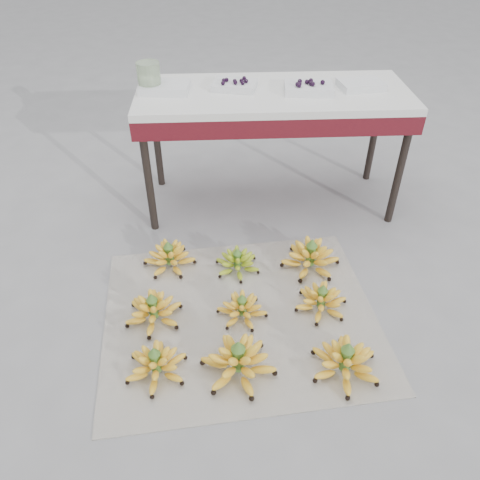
{
  "coord_description": "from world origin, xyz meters",
  "views": [
    {
      "loc": [
        -0.19,
        -1.54,
        1.63
      ],
      "look_at": [
        -0.09,
        0.2,
        0.26
      ],
      "focal_mm": 35.0,
      "sensor_mm": 36.0,
      "label": 1
    }
  ],
  "objects_px": {
    "bunch_back_center": "(237,262)",
    "glass_jar": "(149,77)",
    "tray_left": "(235,85)",
    "tray_right": "(309,87)",
    "newspaper_mat": "(241,316)",
    "tray_far_left": "(165,87)",
    "bunch_back_left": "(169,257)",
    "vendor_table": "(273,105)",
    "bunch_front_left": "(156,364)",
    "bunch_mid_left": "(154,310)",
    "bunch_back_right": "(310,257)",
    "bunch_mid_right": "(321,300)",
    "bunch_front_center": "(238,361)",
    "bunch_mid_center": "(242,309)",
    "bunch_front_right": "(345,362)",
    "tray_far_right": "(361,85)"
  },
  "relations": [
    {
      "from": "newspaper_mat",
      "to": "bunch_mid_center",
      "type": "distance_m",
      "value": 0.05
    },
    {
      "from": "bunch_front_left",
      "to": "bunch_back_left",
      "type": "height_order",
      "value": "bunch_back_left"
    },
    {
      "from": "tray_far_right",
      "to": "tray_right",
      "type": "bearing_deg",
      "value": -172.5
    },
    {
      "from": "bunch_front_center",
      "to": "vendor_table",
      "type": "relative_size",
      "value": 0.26
    },
    {
      "from": "bunch_front_left",
      "to": "tray_far_right",
      "type": "height_order",
      "value": "tray_far_right"
    },
    {
      "from": "newspaper_mat",
      "to": "bunch_back_center",
      "type": "relative_size",
      "value": 4.8
    },
    {
      "from": "glass_jar",
      "to": "newspaper_mat",
      "type": "bearing_deg",
      "value": -66.57
    },
    {
      "from": "tray_left",
      "to": "tray_right",
      "type": "relative_size",
      "value": 0.97
    },
    {
      "from": "tray_far_left",
      "to": "tray_right",
      "type": "relative_size",
      "value": 1.03
    },
    {
      "from": "newspaper_mat",
      "to": "tray_far_left",
      "type": "bearing_deg",
      "value": 109.53
    },
    {
      "from": "bunch_front_left",
      "to": "bunch_mid_left",
      "type": "height_order",
      "value": "bunch_mid_left"
    },
    {
      "from": "bunch_front_center",
      "to": "tray_right",
      "type": "bearing_deg",
      "value": 89.56
    },
    {
      "from": "bunch_front_left",
      "to": "bunch_back_center",
      "type": "relative_size",
      "value": 1.18
    },
    {
      "from": "bunch_back_center",
      "to": "bunch_front_center",
      "type": "bearing_deg",
      "value": -99.59
    },
    {
      "from": "bunch_front_center",
      "to": "bunch_back_right",
      "type": "distance_m",
      "value": 0.75
    },
    {
      "from": "bunch_back_right",
      "to": "tray_far_left",
      "type": "height_order",
      "value": "tray_far_left"
    },
    {
      "from": "newspaper_mat",
      "to": "tray_far_left",
      "type": "relative_size",
      "value": 4.49
    },
    {
      "from": "bunch_front_left",
      "to": "bunch_mid_left",
      "type": "distance_m",
      "value": 0.3
    },
    {
      "from": "newspaper_mat",
      "to": "bunch_mid_right",
      "type": "distance_m",
      "value": 0.39
    },
    {
      "from": "bunch_back_left",
      "to": "bunch_back_center",
      "type": "distance_m",
      "value": 0.36
    },
    {
      "from": "bunch_back_left",
      "to": "bunch_mid_center",
      "type": "bearing_deg",
      "value": -36.47
    },
    {
      "from": "tray_far_right",
      "to": "bunch_back_left",
      "type": "bearing_deg",
      "value": -150.16
    },
    {
      "from": "bunch_mid_center",
      "to": "glass_jar",
      "type": "xyz_separation_m",
      "value": [
        -0.44,
        0.99,
        0.73
      ]
    },
    {
      "from": "bunch_front_left",
      "to": "bunch_mid_right",
      "type": "bearing_deg",
      "value": 11.42
    },
    {
      "from": "newspaper_mat",
      "to": "bunch_front_right",
      "type": "bearing_deg",
      "value": -38.74
    },
    {
      "from": "bunch_mid_center",
      "to": "vendor_table",
      "type": "distance_m",
      "value": 1.15
    },
    {
      "from": "bunch_front_right",
      "to": "tray_far_left",
      "type": "distance_m",
      "value": 1.67
    },
    {
      "from": "bunch_front_left",
      "to": "bunch_mid_left",
      "type": "bearing_deg",
      "value": 84.95
    },
    {
      "from": "bunch_back_right",
      "to": "tray_far_left",
      "type": "relative_size",
      "value": 1.4
    },
    {
      "from": "newspaper_mat",
      "to": "bunch_mid_right",
      "type": "xyz_separation_m",
      "value": [
        0.38,
        0.03,
        0.05
      ]
    },
    {
      "from": "tray_far_left",
      "to": "tray_right",
      "type": "xyz_separation_m",
      "value": [
        0.77,
        -0.05,
        0.0
      ]
    },
    {
      "from": "tray_far_right",
      "to": "bunch_front_left",
      "type": "bearing_deg",
      "value": -129.84
    },
    {
      "from": "bunch_front_center",
      "to": "vendor_table",
      "type": "distance_m",
      "value": 1.42
    },
    {
      "from": "tray_far_left",
      "to": "tray_far_right",
      "type": "relative_size",
      "value": 1.1
    },
    {
      "from": "bunch_front_left",
      "to": "tray_left",
      "type": "xyz_separation_m",
      "value": [
        0.38,
        1.31,
        0.67
      ]
    },
    {
      "from": "bunch_front_right",
      "to": "bunch_mid_center",
      "type": "relative_size",
      "value": 1.11
    },
    {
      "from": "bunch_back_center",
      "to": "glass_jar",
      "type": "height_order",
      "value": "glass_jar"
    },
    {
      "from": "newspaper_mat",
      "to": "glass_jar",
      "type": "xyz_separation_m",
      "value": [
        -0.43,
        0.99,
        0.78
      ]
    },
    {
      "from": "tray_right",
      "to": "bunch_mid_left",
      "type": "bearing_deg",
      "value": -130.76
    },
    {
      "from": "bunch_back_left",
      "to": "tray_left",
      "type": "bearing_deg",
      "value": 69.57
    },
    {
      "from": "bunch_mid_right",
      "to": "tray_right",
      "type": "xyz_separation_m",
      "value": [
        0.03,
        0.92,
        0.68
      ]
    },
    {
      "from": "bunch_front_right",
      "to": "bunch_back_right",
      "type": "height_order",
      "value": "bunch_back_right"
    },
    {
      "from": "bunch_back_center",
      "to": "bunch_mid_right",
      "type": "bearing_deg",
      "value": -45.12
    },
    {
      "from": "bunch_mid_right",
      "to": "bunch_back_center",
      "type": "distance_m",
      "value": 0.48
    },
    {
      "from": "bunch_mid_left",
      "to": "bunch_back_left",
      "type": "distance_m",
      "value": 0.38
    },
    {
      "from": "tray_far_right",
      "to": "glass_jar",
      "type": "distance_m",
      "value": 1.14
    },
    {
      "from": "tray_far_left",
      "to": "bunch_front_right",
      "type": "bearing_deg",
      "value": -60.03
    },
    {
      "from": "vendor_table",
      "to": "tray_far_left",
      "type": "relative_size",
      "value": 5.32
    },
    {
      "from": "bunch_mid_right",
      "to": "bunch_mid_center",
      "type": "bearing_deg",
      "value": -171.26
    },
    {
      "from": "bunch_front_left",
      "to": "bunch_back_left",
      "type": "xyz_separation_m",
      "value": [
        0.01,
        0.67,
        0.0
      ]
    }
  ]
}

